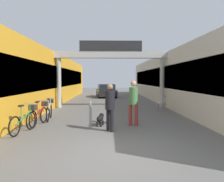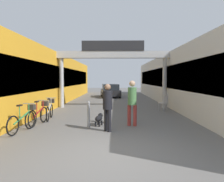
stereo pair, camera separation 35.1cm
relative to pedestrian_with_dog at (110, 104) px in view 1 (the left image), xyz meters
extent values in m
plane|color=#605E5B|center=(0.12, -2.23, -0.96)|extent=(80.00, 80.00, 0.00)
cube|color=gold|center=(-4.98, 8.77, 0.84)|extent=(3.00, 26.00, 3.61)
cube|color=black|center=(-3.50, 8.77, 1.02)|extent=(0.04, 23.40, 1.44)
cube|color=beige|center=(5.22, 8.77, 0.84)|extent=(3.00, 26.00, 3.61)
cube|color=black|center=(3.74, 8.77, 1.02)|extent=(0.04, 23.40, 1.44)
cylinder|color=#B2B2B2|center=(-3.23, 6.48, 0.64)|extent=(0.28, 0.28, 3.20)
cylinder|color=#B2B2B2|center=(3.47, 6.48, 0.64)|extent=(0.28, 0.28, 3.20)
cube|color=#B2B2B2|center=(0.12, 6.48, 2.46)|extent=(7.40, 0.44, 0.44)
cube|color=#232326|center=(0.12, 6.28, 3.00)|extent=(3.96, 0.10, 0.64)
cylinder|color=black|center=(-0.06, 0.10, -0.57)|extent=(0.19, 0.19, 0.79)
cylinder|color=black|center=(0.06, -0.10, -0.57)|extent=(0.19, 0.19, 0.79)
cylinder|color=black|center=(0.00, 0.00, 0.15)|extent=(0.47, 0.47, 0.65)
sphere|color=#8C664C|center=(0.00, 0.00, 0.61)|extent=(0.31, 0.31, 0.22)
cylinder|color=#99332D|center=(1.05, 0.89, -0.55)|extent=(0.18, 0.18, 0.84)
cylinder|color=#99332D|center=(0.83, 0.97, -0.55)|extent=(0.18, 0.18, 0.84)
cylinder|color=#4C7F47|center=(0.94, 0.93, 0.22)|extent=(0.44, 0.44, 0.69)
sphere|color=tan|center=(0.94, 0.93, 0.71)|extent=(0.30, 0.30, 0.24)
ellipsoid|color=black|center=(-0.39, 0.90, -0.67)|extent=(0.36, 0.61, 0.23)
sphere|color=black|center=(-0.33, 1.15, -0.59)|extent=(0.23, 0.23, 0.19)
sphere|color=white|center=(-0.35, 1.07, -0.68)|extent=(0.16, 0.16, 0.14)
cylinder|color=black|center=(-0.42, 1.08, -0.87)|extent=(0.08, 0.08, 0.18)
cylinder|color=black|center=(-0.28, 1.05, -0.87)|extent=(0.08, 0.08, 0.18)
cylinder|color=black|center=(-0.50, 0.75, -0.87)|extent=(0.08, 0.08, 0.18)
cylinder|color=black|center=(-0.35, 0.72, -0.87)|extent=(0.08, 0.08, 0.18)
torus|color=black|center=(-2.91, 0.32, -0.63)|extent=(0.16, 0.67, 0.67)
torus|color=black|center=(-3.07, -0.69, -0.63)|extent=(0.16, 0.67, 0.67)
cube|color=#338C4C|center=(-2.99, -0.18, -0.45)|extent=(0.19, 0.94, 0.34)
cylinder|color=#338C4C|center=(-3.01, -0.30, -0.23)|extent=(0.04, 0.04, 0.42)
cube|color=black|center=(-3.01, -0.30, -0.01)|extent=(0.14, 0.23, 0.05)
cylinder|color=#338C4C|center=(-2.92, 0.26, -0.25)|extent=(0.04, 0.04, 0.46)
cylinder|color=gray|center=(-2.92, 0.26, -0.01)|extent=(0.46, 0.10, 0.03)
cube|color=#332D28|center=(-2.88, 0.46, -0.17)|extent=(0.27, 0.24, 0.20)
torus|color=black|center=(-2.79, 1.54, -0.63)|extent=(0.12, 0.67, 0.67)
torus|color=black|center=(-2.90, 0.53, -0.63)|extent=(0.12, 0.67, 0.67)
cube|color=red|center=(-2.85, 1.04, -0.45)|extent=(0.14, 0.94, 0.34)
cylinder|color=red|center=(-2.86, 0.92, -0.23)|extent=(0.04, 0.04, 0.42)
cube|color=black|center=(-2.86, 0.92, -0.01)|extent=(0.12, 0.23, 0.05)
cylinder|color=red|center=(-2.80, 1.48, -0.25)|extent=(0.04, 0.04, 0.46)
cylinder|color=gray|center=(-2.80, 1.48, -0.01)|extent=(0.46, 0.08, 0.03)
cube|color=#332D28|center=(-2.78, 1.68, -0.17)|extent=(0.26, 0.22, 0.20)
torus|color=black|center=(-2.81, 2.71, -0.63)|extent=(0.14, 0.67, 0.67)
torus|color=black|center=(-2.68, 1.70, -0.63)|extent=(0.14, 0.67, 0.67)
cube|color=beige|center=(-2.74, 2.21, -0.45)|extent=(0.16, 0.94, 0.34)
cylinder|color=beige|center=(-2.73, 2.09, -0.23)|extent=(0.04, 0.04, 0.42)
cube|color=black|center=(-2.73, 2.09, -0.01)|extent=(0.13, 0.23, 0.05)
cylinder|color=beige|center=(-2.80, 2.65, -0.25)|extent=(0.04, 0.04, 0.46)
cylinder|color=gray|center=(-2.80, 2.65, -0.01)|extent=(0.46, 0.09, 0.03)
cube|color=#332D28|center=(-2.83, 2.85, -0.17)|extent=(0.26, 0.23, 0.20)
cylinder|color=gray|center=(-0.75, 0.56, -0.50)|extent=(0.10, 0.10, 0.93)
sphere|color=gray|center=(-0.75, 0.56, 0.00)|extent=(0.10, 0.10, 0.10)
cylinder|color=gray|center=(2.80, 5.00, -0.74)|extent=(0.04, 0.04, 0.45)
cylinder|color=gray|center=(3.05, 5.23, -0.74)|extent=(0.04, 0.04, 0.45)
cylinder|color=gray|center=(3.02, 4.75, -0.74)|extent=(0.04, 0.04, 0.45)
cylinder|color=gray|center=(3.28, 4.98, -0.74)|extent=(0.04, 0.04, 0.45)
cube|color=silver|center=(3.04, 4.99, -0.49)|extent=(0.57, 0.57, 0.04)
cube|color=silver|center=(3.16, 4.86, -0.27)|extent=(0.32, 0.30, 0.40)
cube|color=black|center=(-0.24, 14.75, -0.48)|extent=(2.20, 4.18, 0.60)
cube|color=#1E2328|center=(-0.23, 14.60, 0.09)|extent=(1.82, 2.37, 0.55)
cylinder|color=black|center=(-1.20, 16.10, -0.66)|extent=(0.27, 0.62, 0.60)
cylinder|color=black|center=(0.38, 16.28, -0.66)|extent=(0.27, 0.62, 0.60)
cylinder|color=black|center=(-0.86, 13.22, -0.66)|extent=(0.27, 0.62, 0.60)
cylinder|color=black|center=(0.71, 13.40, -0.66)|extent=(0.27, 0.62, 0.60)
camera|label=1|loc=(-0.08, -7.68, 0.90)|focal=35.00mm
camera|label=2|loc=(0.27, -7.68, 0.90)|focal=35.00mm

